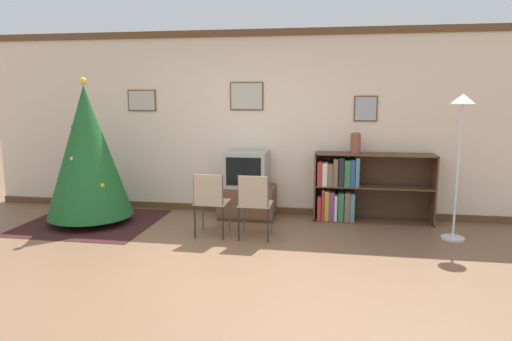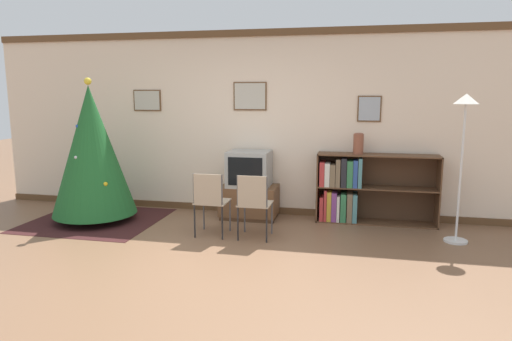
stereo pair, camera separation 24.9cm
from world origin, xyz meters
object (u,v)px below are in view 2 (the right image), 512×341
vase (358,143)px  tv_console (249,202)px  folding_chair_left (210,200)px  folding_chair_right (254,202)px  christmas_tree (92,151)px  bookshelf (355,190)px  standing_lamp (464,129)px  television (249,169)px

vase → tv_console: bearing=-177.2°
tv_console → folding_chair_left: bearing=-106.0°
folding_chair_right → christmas_tree: bearing=171.7°
bookshelf → standing_lamp: standing_lamp is taller
vase → bookshelf: bearing=147.8°
tv_console → folding_chair_left: size_ratio=0.99×
folding_chair_right → standing_lamp: bearing=9.8°
bookshelf → vase: (0.03, -0.02, 0.65)m
tv_console → folding_chair_right: bearing=-74.0°
tv_console → standing_lamp: standing_lamp is taller
folding_chair_right → television: bearing=106.0°
tv_console → folding_chair_right: (0.28, -0.98, 0.24)m
vase → standing_lamp: standing_lamp is taller
christmas_tree → television: christmas_tree is taller
television → standing_lamp: standing_lamp is taller
folding_chair_right → standing_lamp: (2.44, 0.42, 0.90)m
folding_chair_left → bookshelf: (1.77, 1.07, -0.01)m
folding_chair_right → bookshelf: bookshelf is taller
christmas_tree → standing_lamp: (4.83, 0.07, 0.37)m
tv_console → folding_chair_left: 1.04m
folding_chair_left → standing_lamp: size_ratio=0.46×
bookshelf → christmas_tree: bearing=-168.7°
television → standing_lamp: bearing=-11.4°
folding_chair_left → folding_chair_right: same height
tv_console → television: television is taller
folding_chair_right → bookshelf: (1.21, 1.07, -0.01)m
christmas_tree → folding_chair_left: 1.93m
bookshelf → folding_chair_left: bearing=-148.9°
television → bookshelf: bearing=3.7°
television → folding_chair_left: (-0.28, -0.97, -0.25)m
tv_console → vase: (1.52, 0.08, 0.88)m
television → standing_lamp: 2.85m
folding_chair_right → vase: vase is taller
folding_chair_right → folding_chair_left: bearing=180.0°
christmas_tree → standing_lamp: size_ratio=1.12×
bookshelf → folding_chair_right: bearing=-138.6°
tv_console → television: size_ratio=1.36×
christmas_tree → folding_chair_right: christmas_tree is taller
television → folding_chair_right: (0.28, -0.97, -0.25)m
bookshelf → standing_lamp: bearing=-27.8°
standing_lamp → tv_console: bearing=168.5°
bookshelf → tv_console: bearing=-176.4°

